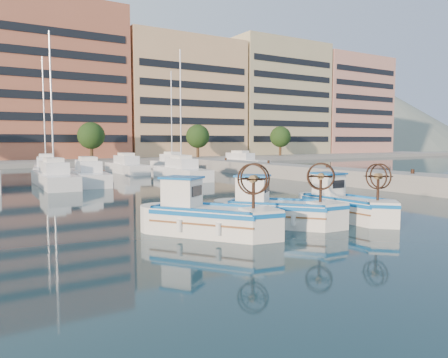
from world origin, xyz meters
TOP-DOWN VIEW (x-y plane):
  - ground at (0.00, 0.00)m, footprint 300.00×300.00m
  - quay at (13.00, 8.00)m, footprint 3.00×60.00m
  - waterfront at (9.23, 65.04)m, footprint 180.00×40.00m
  - hill_east at (140.00, 110.00)m, footprint 160.00×160.00m
  - yacht_marina at (-2.69, 27.96)m, footprint 39.62×23.13m
  - fishing_boat_a at (-5.72, 1.32)m, footprint 3.76×4.31m
  - fishing_boat_b at (-2.50, 1.32)m, footprint 3.83×4.09m
  - fishing_boat_c at (1.01, 0.94)m, footprint 1.74×4.06m

SIDE VIEW (x-z plane):
  - ground at x=0.00m, z-range 0.00..0.00m
  - hill_east at x=140.00m, z-range -25.00..25.00m
  - yacht_marina at x=-2.69m, z-range -5.22..6.28m
  - quay at x=13.00m, z-range 0.00..1.20m
  - fishing_boat_c at x=1.01m, z-range -0.56..1.95m
  - fishing_boat_b at x=-2.50m, z-range -0.58..2.00m
  - fishing_boat_a at x=-5.72m, z-range -0.60..2.06m
  - waterfront at x=9.23m, z-range -1.70..23.90m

